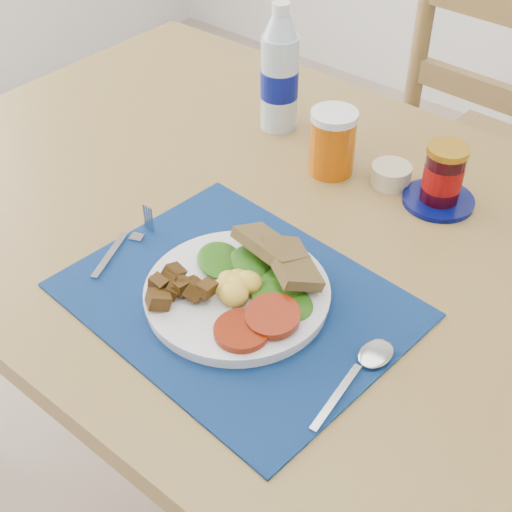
{
  "coord_description": "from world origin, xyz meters",
  "views": [
    {
      "loc": [
        0.52,
        -0.5,
        1.43
      ],
      "look_at": [
        0.05,
        0.06,
        0.8
      ],
      "focal_mm": 50.0,
      "sensor_mm": 36.0,
      "label": 1
    }
  ],
  "objects": [
    {
      "name": "juice_glass",
      "position": [
        -0.04,
        0.36,
        0.8
      ],
      "size": [
        0.08,
        0.08,
        0.11
      ],
      "primitive_type": "cylinder",
      "color": "#B14C04",
      "rests_on": "table"
    },
    {
      "name": "spoon",
      "position": [
        0.25,
        0.02,
        0.76
      ],
      "size": [
        0.04,
        0.17,
        0.0
      ],
      "rotation": [
        0.0,
        0.0,
        0.12
      ],
      "color": "#B2B5BA",
      "rests_on": "placemat"
    },
    {
      "name": "water_bottle",
      "position": [
        -0.2,
        0.42,
        0.85
      ],
      "size": [
        0.07,
        0.07,
        0.23
      ],
      "color": "#ADBFCC",
      "rests_on": "table"
    },
    {
      "name": "ramekin",
      "position": [
        0.06,
        0.39,
        0.77
      ],
      "size": [
        0.07,
        0.07,
        0.03
      ],
      "primitive_type": "cylinder",
      "color": "#C4B78F",
      "rests_on": "table"
    },
    {
      "name": "fork",
      "position": [
        -0.15,
        0.0,
        0.76
      ],
      "size": [
        0.05,
        0.15,
        0.0
      ],
      "rotation": [
        0.0,
        0.0,
        0.4
      ],
      "color": "#B2B5BA",
      "rests_on": "placemat"
    },
    {
      "name": "placemat",
      "position": [
        0.05,
        0.02,
        0.75
      ],
      "size": [
        0.47,
        0.38,
        0.0
      ],
      "primitive_type": "cube",
      "rotation": [
        0.0,
        0.0,
        -0.08
      ],
      "color": "black",
      "rests_on": "table"
    },
    {
      "name": "chair_far",
      "position": [
        0.06,
        0.93,
        0.59
      ],
      "size": [
        0.45,
        0.43,
        1.17
      ],
      "rotation": [
        0.0,
        0.0,
        3.11
      ],
      "color": "brown",
      "rests_on": "ground"
    },
    {
      "name": "table",
      "position": [
        0.0,
        0.2,
        0.67
      ],
      "size": [
        1.4,
        0.9,
        0.75
      ],
      "color": "brown",
      "rests_on": "ground"
    },
    {
      "name": "jam_on_saucer",
      "position": [
        0.15,
        0.4,
        0.8
      ],
      "size": [
        0.11,
        0.11,
        0.1
      ],
      "color": "#040A4B",
      "rests_on": "table"
    },
    {
      "name": "breakfast_plate",
      "position": [
        0.04,
        0.02,
        0.77
      ],
      "size": [
        0.25,
        0.25,
        0.06
      ],
      "rotation": [
        0.0,
        0.0,
        -0.31
      ],
      "color": "silver",
      "rests_on": "placemat"
    }
  ]
}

